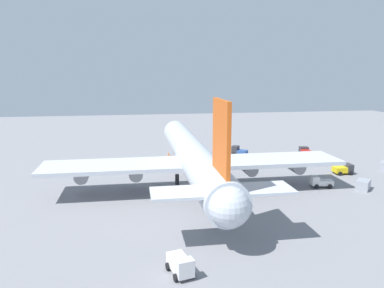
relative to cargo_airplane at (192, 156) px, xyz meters
The scene contains 9 objects.
ground_plane 5.89m from the cargo_airplane, ahead, with size 237.08×237.08×0.00m, color gray.
cargo_airplane is the anchor object (origin of this frame).
fuel_truck 31.05m from the cargo_airplane, 168.59° to the left, with size 4.25×2.97×2.31m.
maintenance_van 24.30m from the cargo_airplane, 99.63° to the right, with size 2.66×4.18×2.11m.
pushback_tractor 33.27m from the cargo_airplane, 83.52° to the right, with size 2.83×3.85×2.10m.
cargo_loader 38.26m from the cargo_airplane, 57.80° to the right, with size 5.38×3.25×2.17m.
baggage_tug 28.33m from the cargo_airplane, 33.97° to the right, with size 3.96×4.18×2.59m.
cargo_container_fore 31.53m from the cargo_airplane, 102.37° to the right, with size 3.64×3.61×1.81m.
safety_cone_nose 27.64m from the cargo_airplane, ahead, with size 0.52×0.52×0.74m, color orange.
Camera 1 is at (-66.54, 10.60, 21.32)m, focal length 35.00 mm.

